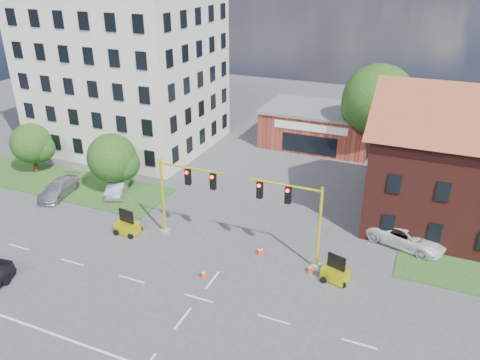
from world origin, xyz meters
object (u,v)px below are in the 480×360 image
Objects in this scene: signal_mast_east at (296,214)px; trailer_west at (127,226)px; signal_mast_west at (182,191)px; trailer_east at (335,273)px; pickup_white at (406,236)px.

signal_mast_east is 13.46m from trailer_west.
signal_mast_west is 1.00× the size of signal_mast_east.
signal_mast_west is at bearing 180.00° from signal_mast_east.
trailer_west is 1.04× the size of trailer_east.
signal_mast_west is 5.54m from trailer_west.
signal_mast_west is 3.25× the size of trailer_east.
trailer_west is at bearing 125.31° from pickup_white.
trailer_east reaches higher than pickup_white.
trailer_west is at bearing -174.65° from signal_mast_east.
signal_mast_east is 3.14× the size of trailer_west.
signal_mast_west is 16.94m from pickup_white.
trailer_west is 21.10m from pickup_white.
trailer_east is 0.34× the size of pickup_white.
pickup_white is (20.03, 6.64, 0.17)m from trailer_west.
signal_mast_west reaches higher than trailer_east.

